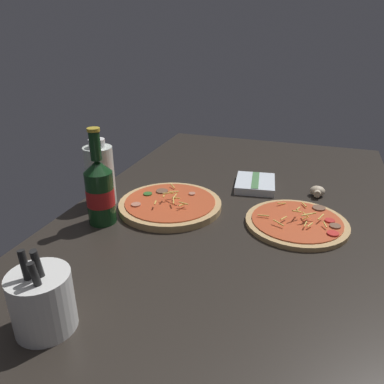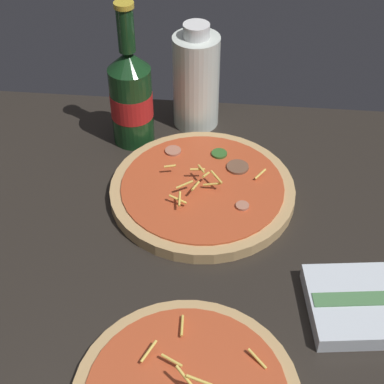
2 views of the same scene
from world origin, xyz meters
The scene contains 8 objects.
counter_slab centered at (0.00, 0.00, 1.25)cm, with size 160.00×90.00×2.50cm.
pizza_near centered at (2.09, -17.26, 3.27)cm, with size 26.53×26.53×4.75cm.
pizza_far centered at (0.92, 17.96, 3.61)cm, with size 29.27×29.27×4.98cm.
beer_bottle centered at (-12.49, 31.89, 11.58)cm, with size 7.30×7.30×25.44cm.
oil_bottle centered at (-2.02, 38.25, 11.40)cm, with size 8.23×8.23×19.35cm.
mushroom_left centered at (23.19, -21.71, 4.08)cm, with size 4.75×4.52×3.16cm.
utensil_crock centered at (-49.24, 20.85, 8.05)cm, with size 10.46×10.46×16.15cm.
dish_towel centered at (24.13, -2.43, 3.71)cm, with size 16.70×14.21×2.56cm.
Camera 1 is at (-88.52, -18.88, 49.89)cm, focal length 35.00 mm.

